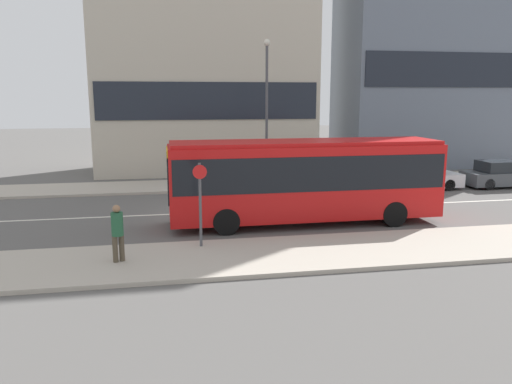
{
  "coord_description": "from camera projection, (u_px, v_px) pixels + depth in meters",
  "views": [
    {
      "loc": [
        -1.88,
        -20.49,
        4.83
      ],
      "look_at": [
        1.56,
        -2.12,
        1.23
      ],
      "focal_mm": 35.0,
      "sensor_mm": 36.0,
      "label": 1
    }
  ],
  "objects": [
    {
      "name": "street_lamp",
      "position": [
        267.0,
        99.0,
        26.08
      ],
      "size": [
        0.36,
        0.36,
        7.57
      ],
      "color": "#4C4C51",
      "rests_on": "sidewalk_far"
    },
    {
      "name": "city_bus",
      "position": [
        305.0,
        176.0,
        18.96
      ],
      "size": [
        10.3,
        2.47,
        3.19
      ],
      "rotation": [
        0.0,
        0.0,
        -0.07
      ],
      "color": "red",
      "rests_on": "ground_plane"
    },
    {
      "name": "parked_car_1",
      "position": [
        502.0,
        175.0,
        26.9
      ],
      "size": [
        4.13,
        1.69,
        1.42
      ],
      "color": "#4C5156",
      "rests_on": "ground_plane"
    },
    {
      "name": "pedestrian_near_stop",
      "position": [
        117.0,
        230.0,
        14.24
      ],
      "size": [
        0.34,
        0.34,
        1.68
      ],
      "rotation": [
        0.0,
        0.0,
        0.49
      ],
      "color": "#4C4233",
      "rests_on": "sidewalk_near"
    },
    {
      "name": "apartment_block_left_tower",
      "position": [
        204.0,
        41.0,
        31.71
      ],
      "size": [
        13.69,
        6.11,
        16.56
      ],
      "color": "beige",
      "rests_on": "ground_plane"
    },
    {
      "name": "bus_stop_sign",
      "position": [
        200.0,
        198.0,
        15.59
      ],
      "size": [
        0.44,
        0.12,
        2.67
      ],
      "color": "#4C4C51",
      "rests_on": "sidewalk_near"
    },
    {
      "name": "lane_centerline",
      "position": [
        210.0,
        212.0,
        21.03
      ],
      "size": [
        41.8,
        0.16,
        0.01
      ],
      "color": "silver",
      "rests_on": "ground_plane"
    },
    {
      "name": "sidewalk_far",
      "position": [
        199.0,
        185.0,
        27.05
      ],
      "size": [
        44.0,
        3.5,
        0.13
      ],
      "color": "#B2A899",
      "rests_on": "ground_plane"
    },
    {
      "name": "sidewalk_near",
      "position": [
        230.0,
        257.0,
        14.98
      ],
      "size": [
        44.0,
        3.5,
        0.13
      ],
      "color": "#B2A899",
      "rests_on": "ground_plane"
    },
    {
      "name": "ground_plane",
      "position": [
        210.0,
        213.0,
        21.03
      ],
      "size": [
        120.0,
        120.0,
        0.0
      ],
      "primitive_type": "plane",
      "color": "#595654"
    },
    {
      "name": "parked_car_0",
      "position": [
        416.0,
        176.0,
        26.27
      ],
      "size": [
        4.49,
        1.78,
        1.45
      ],
      "color": "silver",
      "rests_on": "ground_plane"
    }
  ]
}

